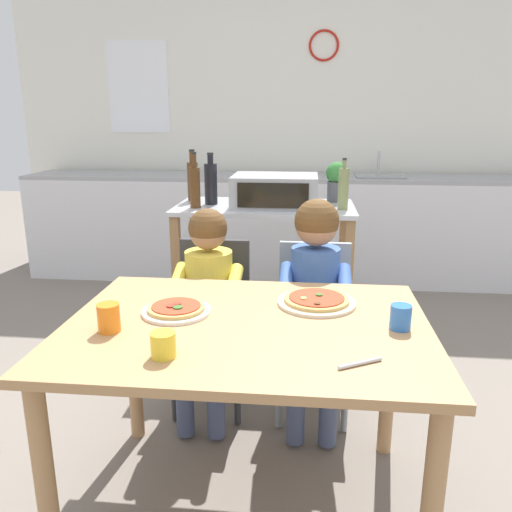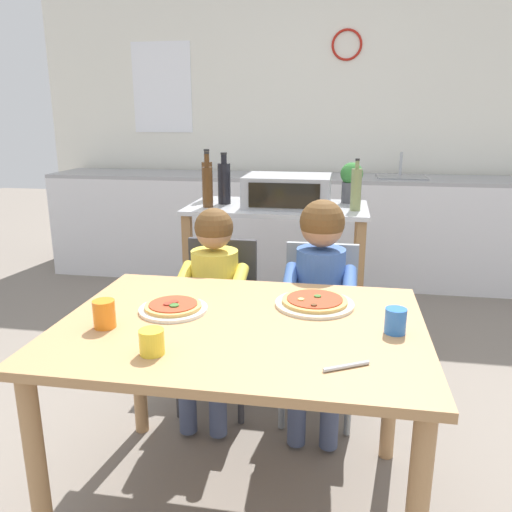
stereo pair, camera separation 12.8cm
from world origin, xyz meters
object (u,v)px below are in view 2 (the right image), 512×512
Objects in this scene: pizza_plate_cream at (315,302)px; toaster_oven at (287,191)px; serving_spoon at (346,366)px; bottle_brown_beer at (207,179)px; drinking_cup_yellow at (152,342)px; drinking_cup_orange at (104,314)px; kitchen_island_cart at (277,254)px; child_in_yellow_shirt at (212,290)px; drinking_cup_blue at (396,321)px; bottle_slim_sauce at (356,189)px; dining_chair_left at (219,311)px; pizza_plate_white at (173,307)px; dining_chair_right at (319,318)px; bottle_squat_spirits at (224,182)px; bottle_tall_green_wine at (208,185)px; potted_herb_plant at (351,181)px; dining_table at (241,350)px; child_in_blue_striped_shirt at (319,286)px.

toaster_oven is at bearing 101.28° from pizza_plate_cream.
serving_spoon is at bearing -78.01° from toaster_oven.
bottle_brown_beer is 1.85m from drinking_cup_yellow.
kitchen_island_cart is at bearing 76.28° from drinking_cup_orange.
child_in_yellow_shirt reaches higher than drinking_cup_blue.
bottle_slim_sauce is 0.35× the size of dining_chair_left.
drinking_cup_orange is (-0.17, -0.18, 0.03)m from pizza_plate_white.
bottle_brown_beer is at bearing 132.57° from dining_chair_right.
dining_chair_right is 0.58m from pizza_plate_cream.
bottle_brown_beer reaches higher than bottle_squat_spirits.
dining_chair_right is 0.83× the size of child_in_yellow_shirt.
dining_chair_left is (0.19, -0.57, -0.54)m from bottle_tall_green_wine.
bottle_slim_sauce is 0.35× the size of dining_chair_right.
drinking_cup_orange is at bearing -173.19° from drinking_cup_blue.
pizza_plate_cream is 0.74m from drinking_cup_orange.
serving_spoon is (0.61, -0.87, 0.11)m from child_in_yellow_shirt.
bottle_squat_spirits is at bearing 172.69° from bottle_slim_sauce.
bottle_brown_beer is at bearing 93.09° from drinking_cup_orange.
potted_herb_plant is 1.04m from dining_chair_right.
drinking_cup_blue is at bearing -68.30° from kitchen_island_cart.
serving_spoon is at bearing -76.21° from pizza_plate_cream.
dining_chair_right reaches higher than drinking_cup_yellow.
kitchen_island_cart is 1.41m from dining_table.
child_in_yellow_shirt is (-0.65, -0.72, -0.38)m from bottle_slim_sauce.
kitchen_island_cart is 1.29× the size of dining_chair_left.
dining_chair_left is at bearing 92.82° from drinking_cup_yellow.
child_in_blue_striped_shirt is (0.29, -0.81, 0.08)m from kitchen_island_cart.
child_in_yellow_shirt is at bearing -166.46° from dining_chair_right.
child_in_yellow_shirt is at bearing 125.04° from serving_spoon.
bottle_tall_green_wine reaches higher than bottle_slim_sauce.
bottle_squat_spirits reaches higher than dining_table.
bottle_squat_spirits is 1.69m from drinking_cup_blue.
serving_spoon is (0.35, -0.27, 0.11)m from dining_table.
bottle_brown_beer is at bearing 105.39° from bottle_tall_green_wine.
drinking_cup_orange is at bearing -86.91° from bottle_brown_beer.
bottle_squat_spirits is 3.30× the size of drinking_cup_orange.
child_in_blue_striped_shirt is (0.62, -0.82, -0.34)m from bottle_squat_spirits.
bottle_tall_green_wine is (-0.07, -0.13, -0.00)m from bottle_squat_spirits.
bottle_slim_sauce is at bearing -85.13° from potted_herb_plant.
bottle_tall_green_wine reaches higher than child_in_yellow_shirt.
bottle_squat_spirits reaches higher than drinking_cup_yellow.
potted_herb_plant reaches higher than dining_chair_left.
dining_chair_right is at bearing 96.67° from serving_spoon.
bottle_tall_green_wine is at bearing 105.71° from child_in_yellow_shirt.
drinking_cup_blue reaches higher than drinking_cup_yellow.
drinking_cup_blue is at bearing -70.10° from toaster_oven.
child_in_yellow_shirt is (0.00, -0.13, 0.15)m from dining_chair_left.
dining_chair_left is 10.80× the size of drinking_cup_yellow.
pizza_plate_cream is (0.49, -0.52, 0.27)m from dining_chair_left.
potted_herb_plant reaches higher than pizza_plate_white.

